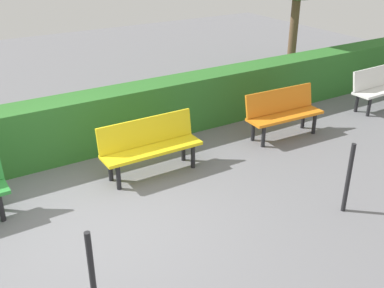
# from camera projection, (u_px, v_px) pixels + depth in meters

# --- Properties ---
(ground_plane) EXTENTS (23.92, 23.92, 0.00)m
(ground_plane) POSITION_uv_depth(u_px,v_px,m) (90.00, 225.00, 5.83)
(ground_plane) COLOR slate
(bench_white) EXTENTS (1.61, 0.50, 0.86)m
(bench_white) POSITION_uv_depth(u_px,v_px,m) (382.00, 85.00, 9.52)
(bench_white) COLOR white
(bench_white) RESTS_ON ground_plane
(bench_orange) EXTENTS (1.49, 0.53, 0.86)m
(bench_orange) POSITION_uv_depth(u_px,v_px,m) (283.00, 111.00, 8.16)
(bench_orange) COLOR orange
(bench_orange) RESTS_ON ground_plane
(bench_yellow) EXTENTS (1.57, 0.45, 0.86)m
(bench_yellow) POSITION_uv_depth(u_px,v_px,m) (150.00, 144.00, 6.91)
(bench_yellow) COLOR yellow
(bench_yellow) RESTS_ON ground_plane
(hedge_row) EXTENTS (19.92, 0.60, 1.00)m
(hedge_row) POSITION_uv_depth(u_px,v_px,m) (114.00, 118.00, 7.80)
(hedge_row) COLOR #2D6B28
(hedge_row) RESTS_ON ground_plane
(railing_post_mid) EXTENTS (0.06, 0.06, 1.00)m
(railing_post_mid) POSITION_uv_depth(u_px,v_px,m) (348.00, 178.00, 5.92)
(railing_post_mid) COLOR black
(railing_post_mid) RESTS_ON ground_plane
(railing_post_far) EXTENTS (0.06, 0.06, 1.00)m
(railing_post_far) POSITION_uv_depth(u_px,v_px,m) (92.00, 276.00, 4.25)
(railing_post_far) COLOR black
(railing_post_far) RESTS_ON ground_plane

